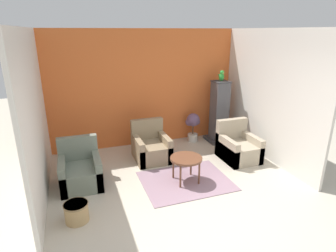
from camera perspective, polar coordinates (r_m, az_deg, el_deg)
name	(u,v)px	position (r m, az deg, el deg)	size (l,w,h in m)	color
ground_plane	(204,219)	(4.53, 7.24, -18.15)	(20.00, 20.00, 0.00)	beige
wall_back_accent	(145,89)	(6.84, -4.67, 7.54)	(4.65, 0.06, 2.77)	orange
wall_left	(35,117)	(5.04, -25.42, 1.66)	(0.06, 3.26, 2.77)	silver
wall_right	(269,96)	(6.41, 19.83, 5.72)	(0.06, 3.26, 2.77)	silver
area_rug	(186,181)	(5.44, 3.62, -11.06)	(1.63, 1.28, 0.01)	gray
coffee_table	(186,160)	(5.24, 3.71, -6.95)	(0.60, 0.60, 0.50)	brown
armchair_left	(80,171)	(5.46, -17.37, -8.75)	(0.73, 0.83, 0.84)	slate
armchair_right	(238,148)	(6.40, 14.01, -4.29)	(0.73, 0.83, 0.84)	tan
armchair_middle	(151,148)	(6.22, -3.50, -4.41)	(0.73, 0.83, 0.84)	#8E7A5B
birdcage	(219,113)	(7.20, 10.35, 2.52)	(0.57, 0.57, 1.55)	#353539
parrot	(221,76)	(7.01, 10.80, 9.94)	(0.12, 0.22, 0.26)	green
potted_plant	(193,124)	(7.16, 5.07, 0.43)	(0.36, 0.33, 0.74)	beige
wicker_basket	(76,212)	(4.57, -18.10, -16.21)	(0.36, 0.36, 0.30)	tan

